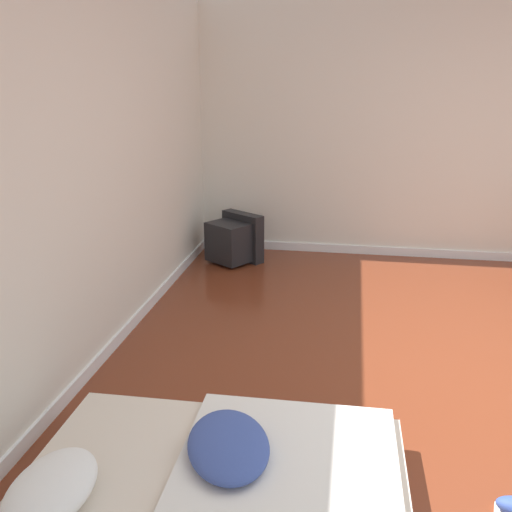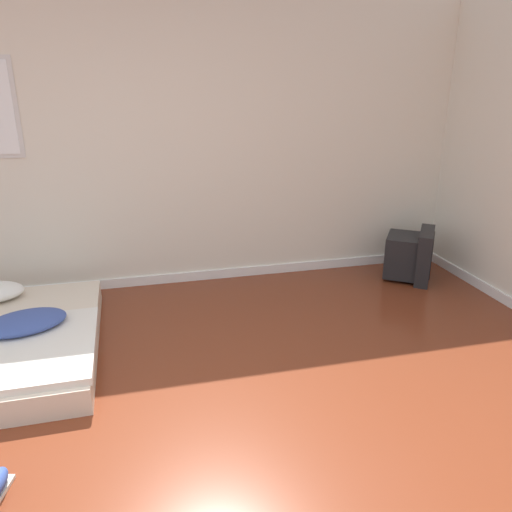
# 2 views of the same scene
# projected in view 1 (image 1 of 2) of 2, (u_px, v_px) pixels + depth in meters

# --- Properties ---
(wall_back) EXTENTS (8.33, 0.08, 2.60)m
(wall_back) POSITION_uv_depth(u_px,v_px,m) (66.00, 180.00, 3.34)
(wall_back) COLOR silver
(wall_back) RESTS_ON ground_plane
(wall_right) EXTENTS (0.08, 8.05, 2.60)m
(wall_right) POSITION_uv_depth(u_px,v_px,m) (475.00, 136.00, 5.71)
(wall_right) COLOR silver
(wall_right) RESTS_ON ground_plane
(mattress_bed) EXTENTS (1.28, 1.72, 0.32)m
(mattress_bed) POSITION_uv_depth(u_px,v_px,m) (215.00, 495.00, 2.51)
(mattress_bed) COLOR beige
(mattress_bed) RESTS_ON ground_plane
(crt_tv) EXTENTS (0.61, 0.61, 0.50)m
(crt_tv) POSITION_uv_depth(u_px,v_px,m) (234.00, 240.00, 5.90)
(crt_tv) COLOR black
(crt_tv) RESTS_ON ground_plane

